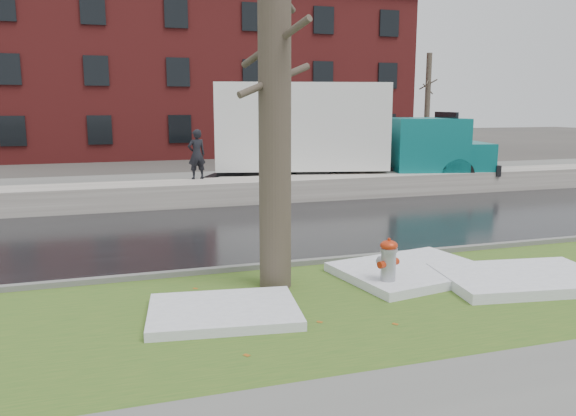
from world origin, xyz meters
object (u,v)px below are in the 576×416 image
object	(u,v)px
fire_hydrant	(388,262)
box_truck	(333,134)
worker	(197,154)
tree	(275,85)

from	to	relation	value
fire_hydrant	box_truck	xyz separation A→B (m)	(3.53, 11.25, 1.56)
fire_hydrant	worker	size ratio (longest dim) A/B	0.55
fire_hydrant	tree	bearing A→B (deg)	136.83
fire_hydrant	box_truck	distance (m)	11.90
box_truck	worker	size ratio (longest dim) A/B	7.33
box_truck	worker	bearing A→B (deg)	-155.19
fire_hydrant	tree	world-z (taller)	tree
tree	worker	world-z (taller)	tree
fire_hydrant	box_truck	world-z (taller)	box_truck
fire_hydrant	worker	xyz separation A→B (m)	(-1.71, 10.14, 1.04)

